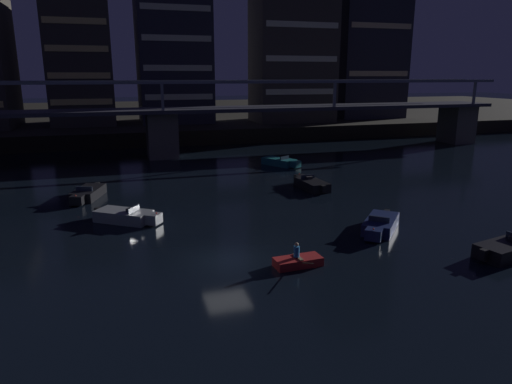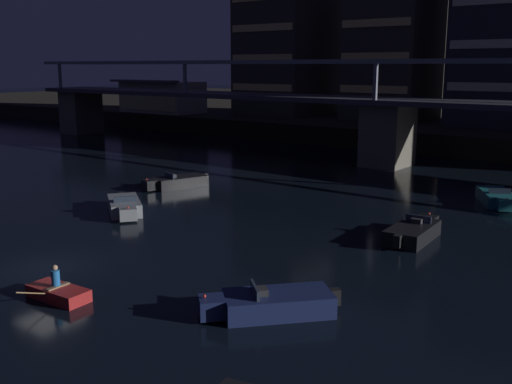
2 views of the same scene
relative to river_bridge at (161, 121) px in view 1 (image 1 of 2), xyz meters
The scene contains 14 objects.
ground_plane 35.06m from the river_bridge, 90.00° to the right, with size 400.00×400.00×0.00m, color black.
far_riverbank 48.13m from the river_bridge, 90.00° to the left, with size 240.00×80.00×2.20m, color black.
river_bridge is the anchor object (origin of this frame).
tower_west_tall 26.18m from the river_bridge, 113.69° to the left, with size 9.60×12.01×19.92m.
tower_central 24.65m from the river_bridge, 78.60° to the left, with size 11.60×12.33×22.78m.
tower_east_tall 31.39m from the river_bridge, 35.80° to the left, with size 13.27×8.60×26.44m.
tower_east_low 49.27m from the river_bridge, 29.58° to the left, with size 12.72×13.22×40.81m.
speedboat_near_center 34.82m from the river_bridge, 71.54° to the right, with size 4.25×4.51×1.16m.
speedboat_near_right 41.99m from the river_bridge, 67.87° to the right, with size 5.21×2.60×1.16m.
speedboat_mid_left 16.09m from the river_bridge, 37.94° to the right, with size 3.54×4.89×1.16m.
speedboat_mid_center 23.84m from the river_bridge, 61.45° to the right, with size 2.05×5.22×1.16m.
speedboat_mid_right 20.51m from the river_bridge, 113.73° to the right, with size 2.90×5.15×1.16m.
speedboat_far_left 26.73m from the river_bridge, 101.24° to the right, with size 4.72×3.93×1.16m.
dinghy_with_paddler 37.03m from the river_bridge, 84.49° to the right, with size 2.66×2.44×1.36m.
Camera 1 is at (-5.36, -23.40, 10.09)m, focal length 32.28 mm.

